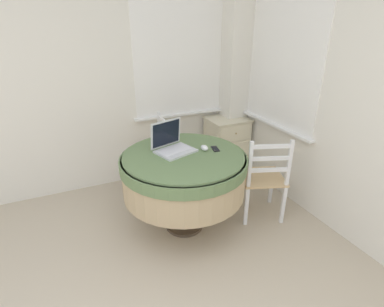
# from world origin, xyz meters

# --- Properties ---
(corner_room_shell) EXTENTS (4.61, 4.72, 2.55)m
(corner_room_shell) POSITION_xyz_m (1.38, 1.84, 1.28)
(corner_room_shell) COLOR white
(corner_room_shell) RESTS_ON ground_plane
(round_dining_table) EXTENTS (1.12, 1.12, 0.77)m
(round_dining_table) POSITION_xyz_m (1.07, 1.69, 0.60)
(round_dining_table) COLOR #4C3D2D
(round_dining_table) RESTS_ON ground_plane
(laptop) EXTENTS (0.39, 0.36, 0.27)m
(laptop) POSITION_xyz_m (1.02, 1.81, 0.82)
(laptop) COLOR silver
(laptop) RESTS_ON round_dining_table
(computer_mouse) EXTENTS (0.06, 0.09, 0.05)m
(computer_mouse) POSITION_xyz_m (1.28, 1.70, 0.79)
(computer_mouse) COLOR white
(computer_mouse) RESTS_ON round_dining_table
(cell_phone) EXTENTS (0.08, 0.13, 0.01)m
(cell_phone) POSITION_xyz_m (1.38, 1.68, 0.77)
(cell_phone) COLOR black
(cell_phone) RESTS_ON round_dining_table
(dining_chair_near_back_window) EXTENTS (0.42, 0.42, 0.88)m
(dining_chair_near_back_window) POSITION_xyz_m (1.04, 2.49, 0.43)
(dining_chair_near_back_window) COLOR tan
(dining_chair_near_back_window) RESTS_ON ground_plane
(dining_chair_near_right_window) EXTENTS (0.53, 0.53, 0.88)m
(dining_chair_near_right_window) POSITION_xyz_m (1.85, 1.54, 0.43)
(dining_chair_near_right_window) COLOR tan
(dining_chair_near_right_window) RESTS_ON ground_plane
(corner_cabinet) EXTENTS (0.50, 0.44, 0.70)m
(corner_cabinet) POSITION_xyz_m (2.07, 2.61, 0.35)
(corner_cabinet) COLOR beige
(corner_cabinet) RESTS_ON ground_plane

